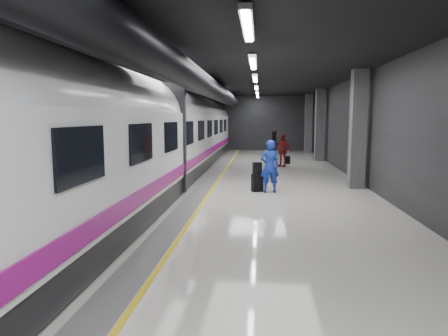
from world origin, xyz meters
name	(u,v)px	position (x,y,z in m)	size (l,w,h in m)	color
ground	(235,196)	(0.00, 0.00, 0.00)	(40.00, 40.00, 0.00)	beige
platform_hall	(229,95)	(-0.29, 0.96, 3.54)	(10.02, 40.02, 4.51)	black
train	(143,136)	(-3.25, 0.00, 2.07)	(3.05, 38.00, 4.05)	black
traveler_main	(270,166)	(1.20, 0.73, 0.96)	(0.70, 0.46, 1.91)	#1A30CA
suitcase_main	(257,183)	(0.76, 0.87, 0.33)	(0.40, 0.25, 0.65)	black
shoulder_bag	(257,168)	(0.75, 0.89, 0.87)	(0.33, 0.17, 0.43)	black
traveler_far_a	(275,145)	(1.76, 11.88, 0.96)	(0.94, 0.73, 1.93)	black
traveler_far_b	(282,150)	(2.07, 8.57, 0.92)	(1.07, 0.45, 1.83)	maroon
suitcase_far	(287,160)	(2.44, 10.01, 0.23)	(0.31, 0.20, 0.45)	black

